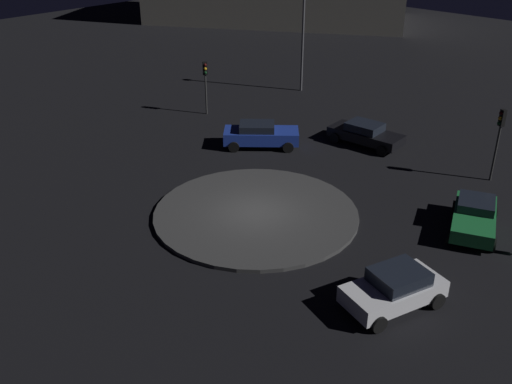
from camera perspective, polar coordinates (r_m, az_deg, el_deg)
ground_plane at (r=28.40m, az=0.00°, el=-2.25°), size 114.95×114.95×0.00m
roundabout_island at (r=28.36m, az=0.00°, el=-2.08°), size 9.91×9.91×0.19m
car_green at (r=28.65m, az=20.52°, el=-2.24°), size 4.53×3.24×1.36m
car_black at (r=36.87m, az=10.62°, el=5.62°), size 2.28×4.67×1.40m
car_white at (r=22.67m, az=13.36°, el=-9.12°), size 4.23×3.02×1.53m
car_blue at (r=35.92m, az=0.44°, el=5.63°), size 4.37×4.60×1.51m
traffic_light_southwest at (r=41.18m, az=-4.96°, el=11.10°), size 0.37×0.40×3.72m
traffic_light_northwest at (r=33.25m, az=22.64°, el=5.54°), size 0.40×0.37×4.03m
streetlamp_southwest at (r=46.09m, az=4.62°, el=15.63°), size 0.50×0.50×7.56m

